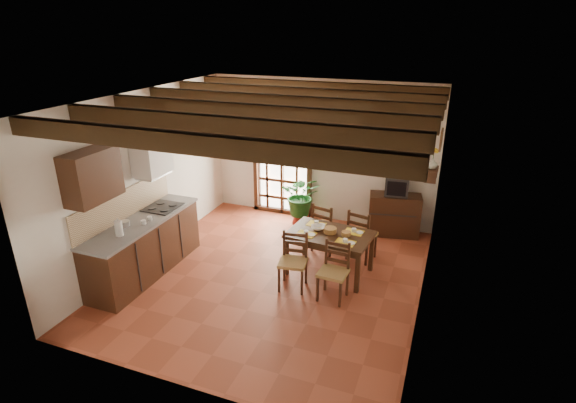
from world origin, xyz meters
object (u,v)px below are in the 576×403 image
at_px(chair_far_left, 326,236).
at_px(crt_tv, 397,186).
at_px(sideboard, 394,215).
at_px(kitchen_counter, 145,246).
at_px(pendant_lamp, 335,146).
at_px(chair_far_right, 361,244).
at_px(potted_plant, 302,197).
at_px(dining_table, 330,238).
at_px(chair_near_right, 333,282).
at_px(chair_near_left, 293,271).

xyz_separation_m(chair_far_left, crt_tv, (1.01, 1.09, 0.70)).
height_order(sideboard, crt_tv, crt_tv).
xyz_separation_m(kitchen_counter, pendant_lamp, (2.74, 1.14, 1.60)).
bearing_deg(chair_far_right, sideboard, -93.59).
height_order(kitchen_counter, crt_tv, kitchen_counter).
height_order(kitchen_counter, chair_far_left, kitchen_counter).
bearing_deg(potted_plant, chair_far_left, -50.56).
bearing_deg(dining_table, crt_tv, 72.74).
distance_m(dining_table, potted_plant, 1.94).
relative_size(dining_table, sideboard, 1.45).
bearing_deg(potted_plant, dining_table, -57.61).
bearing_deg(chair_far_right, chair_near_right, 98.45).
bearing_deg(chair_far_right, crt_tv, -93.67).
bearing_deg(dining_table, chair_near_left, -116.29).
xyz_separation_m(chair_near_right, chair_far_right, (0.13, 1.31, 0.01)).
relative_size(chair_near_left, sideboard, 0.93).
bearing_deg(dining_table, chair_far_right, 64.06).
bearing_deg(sideboard, kitchen_counter, -151.74).
relative_size(chair_near_left, chair_near_right, 1.01).
distance_m(crt_tv, pendant_lamp, 2.14).
bearing_deg(chair_far_right, dining_table, 72.43).
distance_m(chair_near_right, chair_far_left, 1.46).
bearing_deg(chair_near_left, dining_table, 50.21).
bearing_deg(sideboard, pendant_lamp, -124.81).
bearing_deg(chair_far_right, chair_near_left, 72.26).
bearing_deg(chair_far_right, pendant_lamp, 67.77).
height_order(kitchen_counter, chair_far_right, kitchen_counter).
bearing_deg(chair_near_right, crt_tv, 82.54).
relative_size(chair_near_right, chair_far_right, 0.95).
height_order(crt_tv, potted_plant, potted_plant).
relative_size(chair_near_left, chair_far_left, 0.96).
bearing_deg(chair_near_right, sideboard, 82.57).
relative_size(sideboard, crt_tv, 2.07).
height_order(chair_far_right, potted_plant, potted_plant).
relative_size(chair_near_right, potted_plant, 0.40).
height_order(sideboard, potted_plant, potted_plant).
relative_size(chair_near_right, crt_tv, 1.92).
xyz_separation_m(kitchen_counter, sideboard, (3.50, 2.83, -0.08)).
relative_size(kitchen_counter, potted_plant, 1.03).
xyz_separation_m(chair_far_right, sideboard, (0.37, 1.16, 0.11)).
distance_m(potted_plant, pendant_lamp, 2.39).
relative_size(chair_far_right, crt_tv, 2.02).
bearing_deg(sideboard, potted_plant, 174.08).
xyz_separation_m(dining_table, chair_far_left, (-0.26, 0.69, -0.32)).
xyz_separation_m(kitchen_counter, chair_far_right, (3.13, 1.66, -0.19)).
height_order(chair_near_left, potted_plant, potted_plant).
relative_size(kitchen_counter, crt_tv, 4.98).
bearing_deg(dining_table, chair_far_left, 116.26).
height_order(dining_table, chair_far_right, chair_far_right).
height_order(chair_near_left, chair_near_right, chair_near_left).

